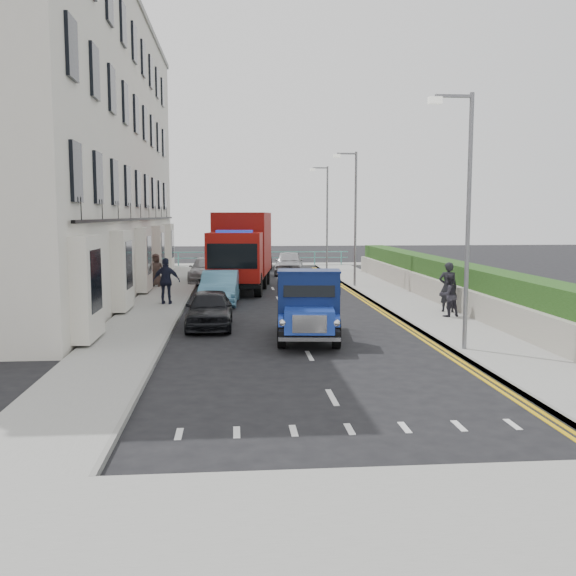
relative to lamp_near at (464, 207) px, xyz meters
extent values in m
plane|color=black|center=(-4.18, 2.00, -4.00)|extent=(120.00, 120.00, 0.00)
cube|color=gray|center=(-9.38, 11.00, -3.94)|extent=(2.40, 38.00, 0.12)
cube|color=gray|center=(1.12, 11.00, -3.94)|extent=(2.60, 38.00, 0.12)
cube|color=gray|center=(-4.18, 31.00, -3.94)|extent=(30.00, 2.50, 0.12)
plane|color=slate|center=(-4.18, 62.00, -4.00)|extent=(120.00, 120.00, 0.00)
cube|color=silver|center=(-13.68, 15.00, 3.00)|extent=(6.00, 30.00, 14.00)
cube|color=black|center=(-10.53, 15.00, -0.40)|extent=(0.12, 28.00, 0.10)
cube|color=#B2AD9E|center=(2.42, 11.00, -3.45)|extent=(0.30, 28.00, 1.00)
cube|color=#1C3C13|center=(3.12, 11.00, -3.05)|extent=(1.20, 28.00, 1.70)
cube|color=#59B2A5|center=(-4.18, 30.20, -2.92)|extent=(13.00, 0.08, 0.06)
cube|color=#59B2A5|center=(-4.18, 30.20, -3.35)|extent=(13.00, 0.06, 0.05)
cylinder|color=slate|center=(0.12, 0.00, -0.50)|extent=(0.12, 0.12, 7.00)
cube|color=slate|center=(-0.38, 0.00, 2.90)|extent=(1.00, 0.08, 0.08)
cube|color=beige|center=(-0.88, 0.00, 2.78)|extent=(0.35, 0.18, 0.18)
cylinder|color=slate|center=(0.12, 16.00, -0.50)|extent=(0.12, 0.12, 7.00)
cube|color=slate|center=(-0.38, 16.00, 2.90)|extent=(1.00, 0.08, 0.08)
cube|color=beige|center=(-0.88, 16.00, 2.78)|extent=(0.35, 0.18, 0.18)
cylinder|color=slate|center=(0.12, 26.00, -0.50)|extent=(0.12, 0.12, 7.00)
cube|color=slate|center=(-0.38, 26.00, 2.90)|extent=(1.00, 0.08, 0.08)
cube|color=beige|center=(-0.88, 26.00, 2.78)|extent=(0.35, 0.18, 0.18)
cylinder|color=black|center=(-4.85, 1.09, -3.57)|extent=(0.32, 0.87, 0.85)
cylinder|color=black|center=(-3.29, 0.93, -3.57)|extent=(0.32, 0.87, 0.85)
cylinder|color=black|center=(-4.59, 3.56, -3.57)|extent=(0.32, 0.87, 0.85)
cylinder|color=black|center=(-3.03, 3.40, -3.57)|extent=(0.32, 0.87, 0.85)
cube|color=black|center=(-3.94, 2.24, -3.45)|extent=(2.12, 4.41, 0.16)
cube|color=#203FAD|center=(-4.11, 0.61, -3.13)|extent=(1.49, 1.29, 0.64)
cube|color=silver|center=(-4.17, 0.02, -3.13)|extent=(0.93, 0.17, 0.49)
cube|color=#0E1C4E|center=(-4.00, 1.63, -2.62)|extent=(1.87, 1.24, 1.55)
cube|color=black|center=(-3.83, 3.30, -3.24)|extent=(2.11, 2.66, 0.11)
cylinder|color=black|center=(-7.20, 12.90, -3.43)|extent=(0.46, 1.16, 1.13)
cylinder|color=black|center=(-5.06, 12.64, -3.43)|extent=(0.46, 1.16, 1.13)
cylinder|color=black|center=(-6.81, 16.07, -3.43)|extent=(0.46, 1.16, 1.13)
cylinder|color=black|center=(-4.67, 15.80, -3.43)|extent=(0.46, 1.16, 1.13)
cylinder|color=black|center=(-6.54, 18.31, -3.43)|extent=(0.46, 1.16, 1.13)
cylinder|color=black|center=(-4.39, 18.05, -3.43)|extent=(0.46, 1.16, 1.13)
cube|color=black|center=(-5.80, 15.42, -3.23)|extent=(3.23, 7.44, 0.26)
cube|color=maroon|center=(-6.13, 12.77, -2.15)|extent=(2.69, 2.24, 2.26)
cube|color=black|center=(-6.25, 11.83, -2.04)|extent=(2.26, 0.36, 1.13)
cube|color=maroon|center=(-5.67, 16.55, -1.63)|extent=(3.20, 5.62, 3.09)
imported|color=black|center=(-7.01, 4.64, -3.36)|extent=(1.56, 3.78, 1.28)
imported|color=#5491B4|center=(-6.78, 10.43, -3.29)|extent=(1.73, 4.37, 1.41)
imported|color=#9E9EA2|center=(-7.68, 19.45, -3.30)|extent=(2.00, 4.82, 1.39)
imported|color=black|center=(-4.79, 29.00, -3.25)|extent=(2.50, 5.37, 1.49)
imported|color=#AAAAAF|center=(-2.65, 23.86, -3.25)|extent=(2.26, 4.57, 1.50)
imported|color=black|center=(1.92, 6.69, -2.93)|extent=(0.77, 0.58, 1.90)
imported|color=#292730|center=(1.57, 5.53, -3.10)|extent=(0.87, 0.75, 1.56)
imported|color=black|center=(-8.96, 9.76, -2.92)|extent=(1.14, 0.51, 1.91)
imported|color=#3D312C|center=(-10.18, 16.47, -3.03)|extent=(0.86, 0.60, 1.69)
camera|label=1|loc=(-6.21, -16.89, -0.21)|focal=40.00mm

